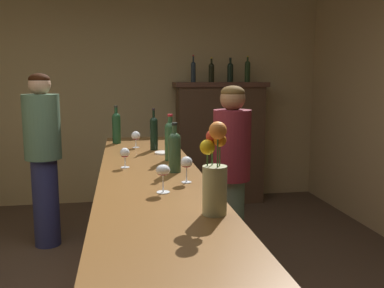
{
  "coord_description": "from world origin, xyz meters",
  "views": [
    {
      "loc": [
        0.08,
        -2.57,
        1.6
      ],
      "look_at": [
        0.58,
        0.38,
        1.14
      ],
      "focal_mm": 39.06,
      "sensor_mm": 36.0,
      "label": 1
    }
  ],
  "objects_px": {
    "display_cabinet": "(220,140)",
    "flower_arrangement": "(215,174)",
    "display_bottle_center": "(230,71)",
    "wine_bottle_chardonnay": "(116,126)",
    "wine_glass_front": "(125,154)",
    "wine_bottle_merlot": "(154,132)",
    "wine_glass_mid": "(163,172)",
    "cheese_plate": "(164,153)",
    "wine_bottle_riesling": "(175,150)",
    "patron_in_navy": "(43,152)",
    "display_bottle_midleft": "(211,72)",
    "display_bottle_midright": "(247,70)",
    "bartender": "(232,170)",
    "wine_glass_rear": "(186,164)",
    "display_bottle_left": "(193,71)",
    "wine_bottle_pinot": "(170,139)",
    "wine_glass_spare": "(136,137)",
    "bar_counter": "(151,249)"
  },
  "relations": [
    {
      "from": "display_cabinet",
      "to": "flower_arrangement",
      "type": "xyz_separation_m",
      "value": [
        -0.87,
        -3.53,
        0.39
      ]
    },
    {
      "from": "display_cabinet",
      "to": "bartender",
      "type": "relative_size",
      "value": 1.01
    },
    {
      "from": "wine_glass_rear",
      "to": "wine_glass_spare",
      "type": "relative_size",
      "value": 1.06
    },
    {
      "from": "bar_counter",
      "to": "bartender",
      "type": "height_order",
      "value": "bartender"
    },
    {
      "from": "wine_bottle_pinot",
      "to": "wine_bottle_chardonnay",
      "type": "relative_size",
      "value": 0.97
    },
    {
      "from": "wine_bottle_pinot",
      "to": "display_bottle_left",
      "type": "xyz_separation_m",
      "value": [
        0.56,
        2.3,
        0.52
      ]
    },
    {
      "from": "flower_arrangement",
      "to": "display_bottle_center",
      "type": "height_order",
      "value": "display_bottle_center"
    },
    {
      "from": "flower_arrangement",
      "to": "display_bottle_midleft",
      "type": "bearing_deg",
      "value": 77.99
    },
    {
      "from": "wine_bottle_riesling",
      "to": "display_bottle_left",
      "type": "distance_m",
      "value": 2.8
    },
    {
      "from": "wine_bottle_riesling",
      "to": "bartender",
      "type": "xyz_separation_m",
      "value": [
        0.55,
        0.68,
        -0.3
      ]
    },
    {
      "from": "wine_bottle_merlot",
      "to": "display_bottle_left",
      "type": "xyz_separation_m",
      "value": [
        0.64,
        1.85,
        0.53
      ]
    },
    {
      "from": "wine_bottle_chardonnay",
      "to": "bartender",
      "type": "relative_size",
      "value": 0.22
    },
    {
      "from": "display_bottle_midright",
      "to": "wine_glass_front",
      "type": "bearing_deg",
      "value": -122.42
    },
    {
      "from": "wine_bottle_riesling",
      "to": "wine_glass_mid",
      "type": "relative_size",
      "value": 2.12
    },
    {
      "from": "wine_glass_front",
      "to": "display_bottle_center",
      "type": "xyz_separation_m",
      "value": [
        1.36,
        2.5,
        0.58
      ]
    },
    {
      "from": "wine_glass_front",
      "to": "wine_glass_rear",
      "type": "bearing_deg",
      "value": -53.86
    },
    {
      "from": "wine_glass_mid",
      "to": "display_bottle_midleft",
      "type": "bearing_deg",
      "value": 73.49
    },
    {
      "from": "wine_bottle_merlot",
      "to": "wine_glass_rear",
      "type": "relative_size",
      "value": 2.29
    },
    {
      "from": "wine_bottle_pinot",
      "to": "flower_arrangement",
      "type": "distance_m",
      "value": 1.23
    },
    {
      "from": "display_cabinet",
      "to": "wine_glass_front",
      "type": "xyz_separation_m",
      "value": [
        -1.23,
        -2.5,
        0.3
      ]
    },
    {
      "from": "display_bottle_midleft",
      "to": "patron_in_navy",
      "type": "xyz_separation_m",
      "value": [
        -1.87,
        -1.15,
        -0.78
      ]
    },
    {
      "from": "display_bottle_midleft",
      "to": "patron_in_navy",
      "type": "distance_m",
      "value": 2.33
    },
    {
      "from": "bar_counter",
      "to": "wine_bottle_pinot",
      "type": "bearing_deg",
      "value": 64.53
    },
    {
      "from": "bar_counter",
      "to": "wine_bottle_chardonnay",
      "type": "relative_size",
      "value": 9.39
    },
    {
      "from": "wine_glass_mid",
      "to": "flower_arrangement",
      "type": "relative_size",
      "value": 0.36
    },
    {
      "from": "wine_bottle_merlot",
      "to": "flower_arrangement",
      "type": "bearing_deg",
      "value": -85.75
    },
    {
      "from": "display_bottle_center",
      "to": "wine_bottle_chardonnay",
      "type": "bearing_deg",
      "value": -134.9
    },
    {
      "from": "bar_counter",
      "to": "cheese_plate",
      "type": "relative_size",
      "value": 21.24
    },
    {
      "from": "display_bottle_midleft",
      "to": "display_bottle_center",
      "type": "relative_size",
      "value": 1.01
    },
    {
      "from": "display_bottle_left",
      "to": "bar_counter",
      "type": "bearing_deg",
      "value": -105.42
    },
    {
      "from": "wine_glass_front",
      "to": "display_bottle_center",
      "type": "relative_size",
      "value": 0.43
    },
    {
      "from": "wine_glass_mid",
      "to": "cheese_plate",
      "type": "bearing_deg",
      "value": 83.84
    },
    {
      "from": "wine_bottle_merlot",
      "to": "bartender",
      "type": "height_order",
      "value": "bartender"
    },
    {
      "from": "wine_glass_rear",
      "to": "flower_arrangement",
      "type": "height_order",
      "value": "flower_arrangement"
    },
    {
      "from": "bar_counter",
      "to": "bartender",
      "type": "bearing_deg",
      "value": 42.85
    },
    {
      "from": "wine_bottle_merlot",
      "to": "patron_in_navy",
      "type": "xyz_separation_m",
      "value": [
        -1.0,
        0.69,
        -0.26
      ]
    },
    {
      "from": "display_cabinet",
      "to": "display_bottle_midright",
      "type": "bearing_deg",
      "value": 0.0
    },
    {
      "from": "wine_bottle_riesling",
      "to": "patron_in_navy",
      "type": "height_order",
      "value": "patron_in_navy"
    },
    {
      "from": "wine_bottle_merlot",
      "to": "cheese_plate",
      "type": "height_order",
      "value": "wine_bottle_merlot"
    },
    {
      "from": "flower_arrangement",
      "to": "bartender",
      "type": "distance_m",
      "value": 1.64
    },
    {
      "from": "wine_bottle_chardonnay",
      "to": "wine_glass_rear",
      "type": "height_order",
      "value": "wine_bottle_chardonnay"
    },
    {
      "from": "patron_in_navy",
      "to": "cheese_plate",
      "type": "bearing_deg",
      "value": 23.23
    },
    {
      "from": "flower_arrangement",
      "to": "wine_glass_rear",
      "type": "bearing_deg",
      "value": 93.2
    },
    {
      "from": "wine_glass_front",
      "to": "wine_bottle_merlot",
      "type": "bearing_deg",
      "value": 69.81
    },
    {
      "from": "display_cabinet",
      "to": "wine_bottle_merlot",
      "type": "height_order",
      "value": "display_cabinet"
    },
    {
      "from": "wine_glass_mid",
      "to": "wine_glass_spare",
      "type": "distance_m",
      "value": 1.45
    },
    {
      "from": "display_bottle_midright",
      "to": "cheese_plate",
      "type": "bearing_deg",
      "value": -122.4
    },
    {
      "from": "wine_bottle_riesling",
      "to": "display_cabinet",
      "type": "bearing_deg",
      "value": 70.89
    },
    {
      "from": "wine_bottle_merlot",
      "to": "cheese_plate",
      "type": "distance_m",
      "value": 0.24
    },
    {
      "from": "wine_glass_rear",
      "to": "display_bottle_left",
      "type": "relative_size",
      "value": 0.44
    }
  ]
}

